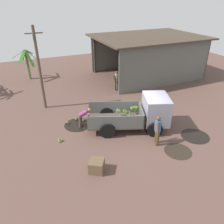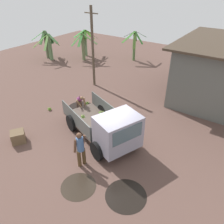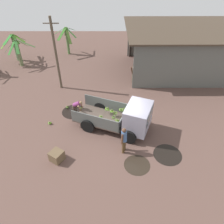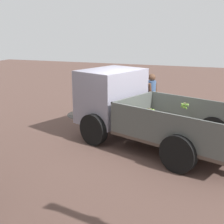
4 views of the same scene
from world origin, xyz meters
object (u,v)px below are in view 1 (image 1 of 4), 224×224
(wooden_crate_0, at_px, (97,166))
(person_worker_loading, at_px, (84,116))
(person_foreground_visitor, at_px, (157,129))
(banana_bunch_on_ground_1, at_px, (60,140))
(person_bystander_near_shed, at_px, (117,80))
(banana_bunch_on_ground_0, at_px, (77,118))
(banana_bunch_on_ground_2, at_px, (68,122))
(banana_bunch_on_ground_3, at_px, (84,120))
(utility_pole, at_px, (39,69))
(cargo_truck, at_px, (146,112))

(wooden_crate_0, bearing_deg, person_worker_loading, 80.72)
(person_foreground_visitor, bearing_deg, banana_bunch_on_ground_1, -9.44)
(person_worker_loading, relative_size, person_bystander_near_shed, 0.74)
(banana_bunch_on_ground_0, xyz_separation_m, banana_bunch_on_ground_2, (-0.57, -0.18, -0.01))
(banana_bunch_on_ground_3, bearing_deg, banana_bunch_on_ground_0, 137.34)
(utility_pole, height_order, banana_bunch_on_ground_3, utility_pole)
(utility_pole, xyz_separation_m, banana_bunch_on_ground_0, (1.46, -2.50, -2.59))
(banana_bunch_on_ground_2, bearing_deg, wooden_crate_0, -87.48)
(utility_pole, xyz_separation_m, wooden_crate_0, (1.08, -7.10, -2.42))
(person_foreground_visitor, relative_size, person_bystander_near_shed, 1.02)
(banana_bunch_on_ground_3, xyz_separation_m, wooden_crate_0, (-0.73, -4.28, 0.19))
(person_bystander_near_shed, bearing_deg, wooden_crate_0, -14.75)
(banana_bunch_on_ground_0, bearing_deg, cargo_truck, -34.48)
(person_foreground_visitor, bearing_deg, banana_bunch_on_ground_3, -36.79)
(person_worker_loading, distance_m, banana_bunch_on_ground_3, 0.83)
(utility_pole, bearing_deg, banana_bunch_on_ground_3, -57.30)
(utility_pole, relative_size, banana_bunch_on_ground_1, 22.46)
(cargo_truck, distance_m, banana_bunch_on_ground_3, 3.81)
(utility_pole, bearing_deg, cargo_truck, -44.77)
(utility_pole, height_order, banana_bunch_on_ground_1, utility_pole)
(utility_pole, bearing_deg, person_foreground_visitor, -55.05)
(banana_bunch_on_ground_3, bearing_deg, person_foreground_visitor, -53.41)
(cargo_truck, distance_m, wooden_crate_0, 4.48)
(utility_pole, relative_size, banana_bunch_on_ground_3, 24.56)
(person_foreground_visitor, height_order, wooden_crate_0, person_foreground_visitor)
(banana_bunch_on_ground_1, bearing_deg, person_bystander_near_shed, 42.17)
(banana_bunch_on_ground_1, xyz_separation_m, banana_bunch_on_ground_3, (1.74, 1.49, -0.01))
(banana_bunch_on_ground_0, bearing_deg, banana_bunch_on_ground_3, -42.66)
(banana_bunch_on_ground_2, relative_size, wooden_crate_0, 0.37)
(person_bystander_near_shed, xyz_separation_m, banana_bunch_on_ground_1, (-5.61, -5.08, -0.79))
(person_foreground_visitor, distance_m, banana_bunch_on_ground_3, 4.65)
(banana_bunch_on_ground_2, bearing_deg, banana_bunch_on_ground_1, -116.69)
(banana_bunch_on_ground_1, distance_m, wooden_crate_0, 2.97)
(person_foreground_visitor, distance_m, banana_bunch_on_ground_1, 5.04)
(utility_pole, distance_m, person_worker_loading, 4.27)
(person_worker_loading, relative_size, banana_bunch_on_ground_1, 5.05)
(banana_bunch_on_ground_0, bearing_deg, banana_bunch_on_ground_1, -127.59)
(person_worker_loading, bearing_deg, person_foreground_visitor, -19.87)
(banana_bunch_on_ground_3, bearing_deg, person_bystander_near_shed, 42.87)
(person_foreground_visitor, xyz_separation_m, wooden_crate_0, (-3.46, -0.60, -0.62))
(banana_bunch_on_ground_1, distance_m, banana_bunch_on_ground_3, 2.29)
(utility_pole, xyz_separation_m, person_foreground_visitor, (4.54, -6.50, -1.79))
(banana_bunch_on_ground_0, bearing_deg, utility_pole, 120.34)
(banana_bunch_on_ground_0, distance_m, wooden_crate_0, 4.62)
(person_foreground_visitor, distance_m, banana_bunch_on_ground_2, 5.34)
(utility_pole, distance_m, banana_bunch_on_ground_1, 5.04)
(banana_bunch_on_ground_3, distance_m, wooden_crate_0, 4.34)
(person_worker_loading, bearing_deg, person_bystander_near_shed, 73.89)
(person_foreground_visitor, height_order, person_bystander_near_shed, person_foreground_visitor)
(cargo_truck, height_order, person_foreground_visitor, cargo_truck)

